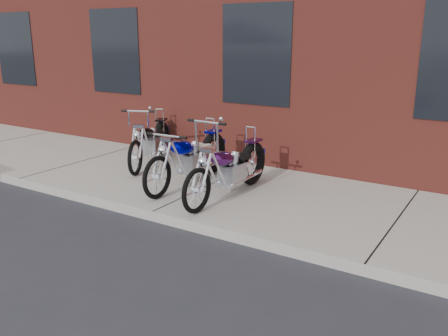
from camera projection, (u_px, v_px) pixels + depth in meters
The scene contains 5 objects.
ground at pixel (153, 221), 6.72m from camera, with size 120.00×120.00×0.00m, color #27282F.
sidewalk at pixel (211, 188), 7.92m from camera, with size 22.00×3.00×0.15m, color #9F9E9D.
chopper_purple at pixel (229, 171), 7.21m from camera, with size 0.55×2.26×1.27m.
chopper_blue at pixel (190, 159), 7.83m from camera, with size 0.56×2.31×1.00m.
chopper_third at pixel (150, 143), 9.09m from camera, with size 0.93×2.09×1.12m.
Camera 1 is at (4.18, -4.77, 2.55)m, focal length 38.00 mm.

